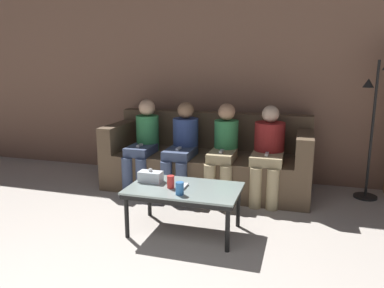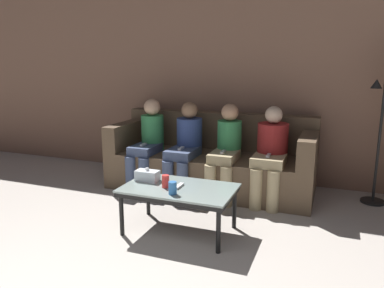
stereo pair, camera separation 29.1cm
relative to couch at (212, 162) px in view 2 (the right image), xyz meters
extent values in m
cube|color=#8C6651|center=(0.00, 0.53, 0.97)|extent=(12.00, 0.06, 2.60)
cube|color=brown|center=(0.00, -0.06, -0.11)|extent=(2.47, 0.92, 0.45)
cube|color=brown|center=(0.00, 0.30, 0.35)|extent=(2.47, 0.20, 0.46)
cube|color=brown|center=(-1.14, -0.06, 0.28)|extent=(0.18, 0.92, 0.32)
cube|color=brown|center=(1.14, -0.06, 0.28)|extent=(0.18, 0.92, 0.32)
cube|color=#8C9E99|center=(0.11, -1.30, 0.09)|extent=(1.01, 0.61, 0.02)
cube|color=black|center=(0.11, -1.30, 0.06)|extent=(0.99, 0.60, 0.04)
cylinder|color=black|center=(-0.34, -1.55, -0.14)|extent=(0.04, 0.04, 0.37)
cylinder|color=black|center=(0.57, -1.55, -0.14)|extent=(0.04, 0.04, 0.37)
cylinder|color=black|center=(-0.34, -1.04, -0.14)|extent=(0.04, 0.04, 0.37)
cylinder|color=black|center=(0.57, -1.04, -0.14)|extent=(0.04, 0.04, 0.37)
cylinder|color=red|center=(0.00, -1.35, 0.16)|extent=(0.07, 0.07, 0.11)
cylinder|color=#3372BF|center=(0.13, -1.49, 0.16)|extent=(0.07, 0.07, 0.11)
cube|color=silver|center=(-0.24, -1.23, 0.15)|extent=(0.22, 0.12, 0.10)
sphere|color=white|center=(-0.24, -1.23, 0.21)|extent=(0.04, 0.04, 0.04)
cube|color=white|center=(0.11, -1.30, 0.11)|extent=(0.04, 0.15, 0.02)
cylinder|color=black|center=(1.85, 0.15, -0.32)|extent=(0.26, 0.26, 0.02)
cylinder|color=black|center=(1.85, 0.15, 0.45)|extent=(0.03, 0.03, 1.56)
cone|color=black|center=(1.77, 0.19, 0.98)|extent=(0.12, 0.12, 0.10)
cylinder|color=#47567A|center=(-0.84, -0.53, -0.11)|extent=(0.13, 0.13, 0.45)
cylinder|color=#47567A|center=(-0.66, -0.53, -0.11)|extent=(0.13, 0.13, 0.45)
cube|color=#47567A|center=(-0.75, -0.32, 0.17)|extent=(0.28, 0.42, 0.10)
cylinder|color=#388E51|center=(-0.75, -0.11, 0.34)|extent=(0.28, 0.28, 0.44)
sphere|color=#DBAD89|center=(-0.75, -0.11, 0.66)|extent=(0.20, 0.20, 0.20)
cube|color=white|center=(-0.75, -0.36, 0.23)|extent=(0.04, 0.12, 0.02)
cylinder|color=#47567A|center=(-0.34, -0.56, -0.11)|extent=(0.13, 0.13, 0.45)
cylinder|color=#47567A|center=(-0.16, -0.56, -0.11)|extent=(0.13, 0.13, 0.45)
cube|color=#47567A|center=(-0.25, -0.33, 0.17)|extent=(0.31, 0.45, 0.10)
cylinder|color=#334784|center=(-0.25, -0.11, 0.33)|extent=(0.31, 0.31, 0.43)
sphere|color=#997051|center=(-0.25, -0.11, 0.64)|extent=(0.20, 0.20, 0.20)
cube|color=white|center=(-0.25, -0.38, 0.23)|extent=(0.04, 0.12, 0.02)
cylinder|color=tan|center=(0.16, -0.54, -0.11)|extent=(0.13, 0.13, 0.45)
cylinder|color=tan|center=(0.34, -0.54, -0.11)|extent=(0.13, 0.13, 0.45)
cube|color=tan|center=(0.25, -0.32, 0.17)|extent=(0.28, 0.43, 0.10)
cylinder|color=#388E51|center=(0.25, -0.11, 0.33)|extent=(0.28, 0.28, 0.43)
sphere|color=tan|center=(0.25, -0.11, 0.64)|extent=(0.20, 0.20, 0.20)
cube|color=white|center=(0.25, -0.37, 0.23)|extent=(0.04, 0.12, 0.02)
cylinder|color=tan|center=(0.66, -0.52, -0.11)|extent=(0.13, 0.13, 0.45)
cylinder|color=tan|center=(0.84, -0.52, -0.11)|extent=(0.13, 0.13, 0.45)
cube|color=tan|center=(0.75, -0.31, 0.17)|extent=(0.34, 0.41, 0.10)
cylinder|color=maroon|center=(0.75, -0.11, 0.33)|extent=(0.34, 0.34, 0.43)
sphere|color=beige|center=(0.75, -0.11, 0.64)|extent=(0.19, 0.19, 0.19)
cube|color=white|center=(0.75, -0.35, 0.23)|extent=(0.04, 0.12, 0.02)
camera|label=1|loc=(1.10, -4.36, 1.21)|focal=35.00mm
camera|label=2|loc=(1.38, -4.27, 1.21)|focal=35.00mm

